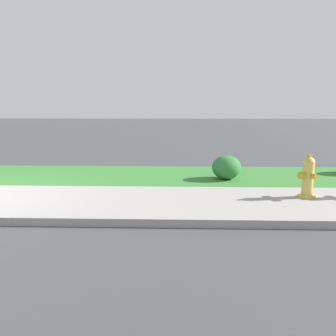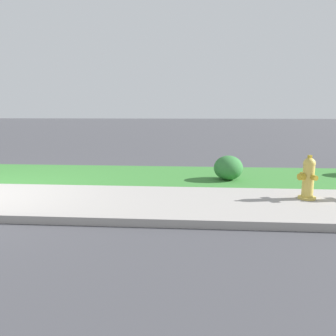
# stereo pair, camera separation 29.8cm
# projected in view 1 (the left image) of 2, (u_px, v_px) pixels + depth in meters

# --- Properties ---
(grass_verge) EXTENTS (18.00, 2.55, 0.01)m
(grass_verge) POSITION_uv_depth(u_px,v_px,m) (21.00, 174.00, 8.16)
(grass_verge) COLOR #387A33
(grass_verge) RESTS_ON ground
(fire_hydrant_mid_block) EXTENTS (0.36, 0.38, 0.80)m
(fire_hydrant_mid_block) POSITION_uv_depth(u_px,v_px,m) (308.00, 177.00, 5.90)
(fire_hydrant_mid_block) COLOR gold
(fire_hydrant_mid_block) RESTS_ON ground
(shrub_bush_far_verge) EXTENTS (0.66, 0.66, 0.56)m
(shrub_bush_far_verge) POSITION_uv_depth(u_px,v_px,m) (226.00, 167.00, 7.53)
(shrub_bush_far_verge) COLOR #337538
(shrub_bush_far_verge) RESTS_ON ground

